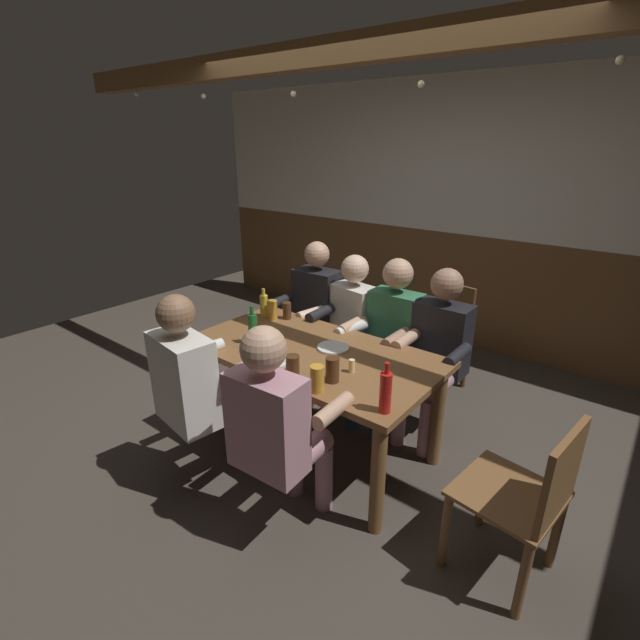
# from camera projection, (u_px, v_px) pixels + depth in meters

# --- Properties ---
(ground_plane) EXTENTS (7.59, 7.59, 0.00)m
(ground_plane) POSITION_uv_depth(u_px,v_px,m) (315.00, 444.00, 3.21)
(ground_plane) COLOR #423A33
(back_wall_upper) EXTENTS (6.33, 0.12, 1.42)m
(back_wall_upper) POSITION_uv_depth(u_px,v_px,m) (472.00, 157.00, 4.23)
(back_wall_upper) COLOR silver
(back_wall_wainscot) EXTENTS (6.33, 0.12, 1.13)m
(back_wall_wainscot) POSITION_uv_depth(u_px,v_px,m) (457.00, 288.00, 4.70)
(back_wall_wainscot) COLOR brown
(back_wall_wainscot) RESTS_ON ground_plane
(ceiling_beam) EXTENTS (5.69, 0.14, 0.16)m
(ceiling_beam) POSITION_uv_depth(u_px,v_px,m) (357.00, 48.00, 2.59)
(ceiling_beam) COLOR brown
(dining_table) EXTENTS (1.63, 0.88, 0.74)m
(dining_table) POSITION_uv_depth(u_px,v_px,m) (312.00, 365.00, 2.96)
(dining_table) COLOR brown
(dining_table) RESTS_ON ground_plane
(person_0) EXTENTS (0.52, 0.52, 1.24)m
(person_0) POSITION_uv_depth(u_px,v_px,m) (312.00, 312.00, 3.74)
(person_0) COLOR black
(person_0) RESTS_ON ground_plane
(person_1) EXTENTS (0.54, 0.56, 1.19)m
(person_1) POSITION_uv_depth(u_px,v_px,m) (346.00, 324.00, 3.54)
(person_1) COLOR silver
(person_1) RESTS_ON ground_plane
(person_2) EXTENTS (0.52, 0.54, 1.22)m
(person_2) POSITION_uv_depth(u_px,v_px,m) (388.00, 335.00, 3.32)
(person_2) COLOR #33724C
(person_2) RESTS_ON ground_plane
(person_3) EXTENTS (0.51, 0.50, 1.21)m
(person_3) POSITION_uv_depth(u_px,v_px,m) (436.00, 348.00, 3.11)
(person_3) COLOR black
(person_3) RESTS_ON ground_plane
(person_4) EXTENTS (0.57, 0.57, 1.23)m
(person_4) POSITION_uv_depth(u_px,v_px,m) (196.00, 384.00, 2.63)
(person_4) COLOR silver
(person_4) RESTS_ON ground_plane
(person_5) EXTENTS (0.54, 0.51, 1.22)m
(person_5) POSITION_uv_depth(u_px,v_px,m) (277.00, 424.00, 2.27)
(person_5) COLOR #B78493
(person_5) RESTS_ON ground_plane
(chair_empty_near_right) EXTENTS (0.52, 0.52, 0.88)m
(chair_empty_near_right) POSITION_uv_depth(u_px,v_px,m) (442.00, 332.00, 3.85)
(chair_empty_near_right) COLOR brown
(chair_empty_near_right) RESTS_ON ground_plane
(chair_empty_near_left) EXTENTS (0.49, 0.49, 0.88)m
(chair_empty_near_left) POSITION_uv_depth(u_px,v_px,m) (526.00, 498.00, 2.07)
(chair_empty_near_left) COLOR brown
(chair_empty_near_left) RESTS_ON ground_plane
(table_candle) EXTENTS (0.04, 0.04, 0.08)m
(table_candle) POSITION_uv_depth(u_px,v_px,m) (352.00, 366.00, 2.63)
(table_candle) COLOR #F9E08C
(table_candle) RESTS_ON dining_table
(plate_0) EXTENTS (0.20, 0.20, 0.01)m
(plate_0) POSITION_uv_depth(u_px,v_px,m) (333.00, 348.00, 2.94)
(plate_0) COLOR white
(plate_0) RESTS_ON dining_table
(plate_1) EXTENTS (0.22, 0.22, 0.01)m
(plate_1) POSITION_uv_depth(u_px,v_px,m) (271.00, 361.00, 2.76)
(plate_1) COLOR white
(plate_1) RESTS_ON dining_table
(bottle_0) EXTENTS (0.06, 0.06, 0.26)m
(bottle_0) POSITION_uv_depth(u_px,v_px,m) (253.00, 328.00, 2.97)
(bottle_0) COLOR #195923
(bottle_0) RESTS_ON dining_table
(bottle_1) EXTENTS (0.06, 0.06, 0.22)m
(bottle_1) POSITION_uv_depth(u_px,v_px,m) (264.00, 305.00, 3.45)
(bottle_1) COLOR gold
(bottle_1) RESTS_ON dining_table
(bottle_2) EXTENTS (0.06, 0.06, 0.27)m
(bottle_2) POSITION_uv_depth(u_px,v_px,m) (386.00, 392.00, 2.22)
(bottle_2) COLOR red
(bottle_2) RESTS_ON dining_table
(pint_glass_0) EXTENTS (0.08, 0.08, 0.15)m
(pint_glass_0) POSITION_uv_depth(u_px,v_px,m) (272.00, 310.00, 3.40)
(pint_glass_0) COLOR gold
(pint_glass_0) RESTS_ON dining_table
(pint_glass_1) EXTENTS (0.08, 0.08, 0.14)m
(pint_glass_1) POSITION_uv_depth(u_px,v_px,m) (332.00, 370.00, 2.52)
(pint_glass_1) COLOR #4C2D19
(pint_glass_1) RESTS_ON dining_table
(pint_glass_2) EXTENTS (0.08, 0.08, 0.12)m
(pint_glass_2) POSITION_uv_depth(u_px,v_px,m) (293.00, 365.00, 2.59)
(pint_glass_2) COLOR #4C2D19
(pint_glass_2) RESTS_ON dining_table
(pint_glass_3) EXTENTS (0.08, 0.08, 0.15)m
(pint_glass_3) POSITION_uv_depth(u_px,v_px,m) (317.00, 379.00, 2.42)
(pint_glass_3) COLOR gold
(pint_glass_3) RESTS_ON dining_table
(pint_glass_4) EXTENTS (0.06, 0.06, 0.13)m
(pint_glass_4) POSITION_uv_depth(u_px,v_px,m) (287.00, 311.00, 3.41)
(pint_glass_4) COLOR #4C2D19
(pint_glass_4) RESTS_ON dining_table
(string_lights) EXTENTS (4.47, 0.04, 0.13)m
(string_lights) POSITION_uv_depth(u_px,v_px,m) (351.00, 82.00, 2.62)
(string_lights) COLOR #F9EAB2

